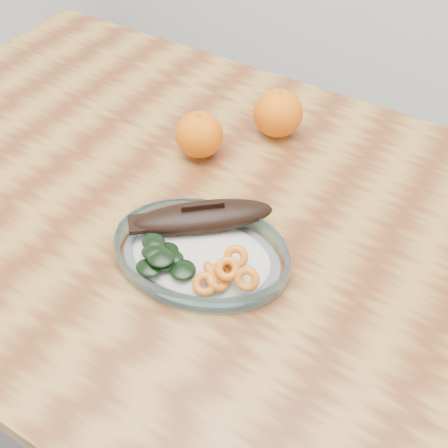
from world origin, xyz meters
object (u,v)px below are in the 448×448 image
at_px(dining_table, 181,240).
at_px(orange_right, 278,113).
at_px(orange_left, 199,135).
at_px(plated_meal, 201,250).

height_order(dining_table, orange_right, orange_right).
relative_size(dining_table, orange_right, 14.23).
relative_size(dining_table, orange_left, 15.20).
xyz_separation_m(dining_table, plated_meal, (0.10, -0.09, 0.12)).
distance_m(dining_table, plated_meal, 0.18).
bearing_deg(plated_meal, orange_right, 86.08).
bearing_deg(dining_table, plated_meal, -40.59).
distance_m(orange_left, orange_right, 0.14).
height_order(dining_table, plated_meal, plated_meal).
height_order(orange_left, orange_right, orange_right).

